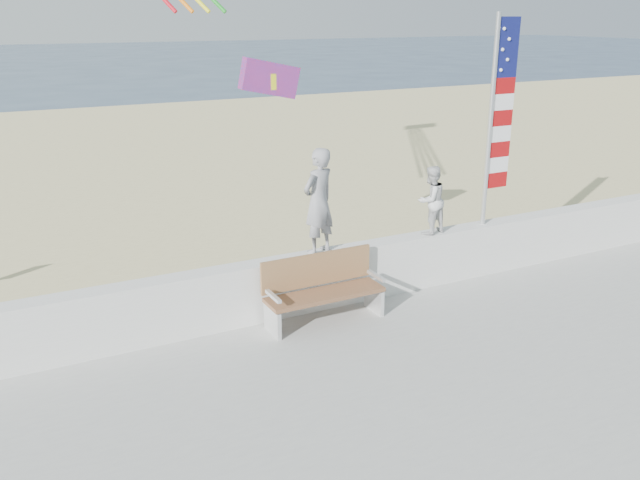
{
  "coord_description": "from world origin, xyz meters",
  "views": [
    {
      "loc": [
        -4.18,
        -6.68,
        4.56
      ],
      "look_at": [
        0.2,
        1.8,
        1.35
      ],
      "focal_mm": 38.0,
      "sensor_mm": 36.0,
      "label": 1
    }
  ],
  "objects_px": {
    "child": "(431,200)",
    "bench": "(322,288)",
    "adult": "(318,201)",
    "flag": "(497,113)"
  },
  "relations": [
    {
      "from": "bench",
      "to": "child",
      "type": "bearing_deg",
      "value": 11.45
    },
    {
      "from": "flag",
      "to": "child",
      "type": "bearing_deg",
      "value": 179.99
    },
    {
      "from": "adult",
      "to": "bench",
      "type": "distance_m",
      "value": 1.29
    },
    {
      "from": "bench",
      "to": "flag",
      "type": "xyz_separation_m",
      "value": [
        3.5,
        0.45,
        2.3
      ]
    },
    {
      "from": "bench",
      "to": "flag",
      "type": "bearing_deg",
      "value": 7.39
    },
    {
      "from": "adult",
      "to": "child",
      "type": "distance_m",
      "value": 2.08
    },
    {
      "from": "child",
      "to": "bench",
      "type": "xyz_separation_m",
      "value": [
        -2.24,
        -0.45,
        -0.96
      ]
    },
    {
      "from": "child",
      "to": "bench",
      "type": "relative_size",
      "value": 0.63
    },
    {
      "from": "adult",
      "to": "bench",
      "type": "bearing_deg",
      "value": 47.12
    },
    {
      "from": "adult",
      "to": "child",
      "type": "xyz_separation_m",
      "value": [
        2.07,
        0.0,
        -0.24
      ]
    }
  ]
}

